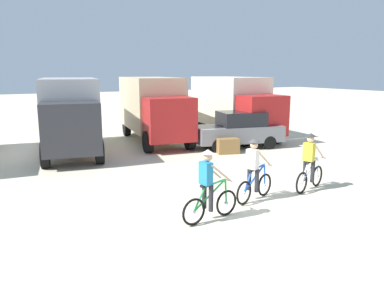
{
  "coord_description": "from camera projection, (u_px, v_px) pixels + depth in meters",
  "views": [
    {
      "loc": [
        -6.05,
        -7.95,
        3.65
      ],
      "look_at": [
        0.21,
        3.6,
        1.1
      ],
      "focal_mm": 34.96,
      "sensor_mm": 36.0,
      "label": 1
    }
  ],
  "objects": [
    {
      "name": "cyclist_orange_shirt",
      "position": [
        209.0,
        188.0,
        9.15
      ],
      "size": [
        1.72,
        0.53,
        1.82
      ],
      "color": "black",
      "rests_on": "ground"
    },
    {
      "name": "box_truck_tan_camper",
      "position": [
        153.0,
        106.0,
        19.6
      ],
      "size": [
        3.21,
        7.0,
        3.35
      ],
      "color": "#CCB78E",
      "rests_on": "ground"
    },
    {
      "name": "box_truck_cream_rv",
      "position": [
        233.0,
        104.0,
        20.98
      ],
      "size": [
        2.88,
        6.91,
        3.35
      ],
      "color": "beige",
      "rests_on": "ground"
    },
    {
      "name": "ground_plane",
      "position": [
        247.0,
        205.0,
        10.39
      ],
      "size": [
        120.0,
        120.0,
        0.0
      ],
      "primitive_type": "plane",
      "color": "beige"
    },
    {
      "name": "sedan_parked",
      "position": [
        239.0,
        130.0,
        18.11
      ],
      "size": [
        4.48,
        2.61,
        1.76
      ],
      "color": "slate",
      "rests_on": "ground"
    },
    {
      "name": "supply_crate",
      "position": [
        227.0,
        145.0,
        17.0
      ],
      "size": [
        1.15,
        1.02,
        0.69
      ],
      "primitive_type": "cube",
      "rotation": [
        0.0,
        0.0,
        1.29
      ],
      "color": "olive",
      "rests_on": "ground"
    },
    {
      "name": "cyclist_near_camera",
      "position": [
        310.0,
        164.0,
        11.54
      ],
      "size": [
        1.66,
        0.7,
        1.82
      ],
      "color": "black",
      "rests_on": "ground"
    },
    {
      "name": "cyclist_cowboy_hat",
      "position": [
        254.0,
        172.0,
        10.61
      ],
      "size": [
        1.66,
        0.7,
        1.82
      ],
      "color": "black",
      "rests_on": "ground"
    },
    {
      "name": "box_truck_grey_hauler",
      "position": [
        70.0,
        112.0,
        16.91
      ],
      "size": [
        3.49,
        7.05,
        3.35
      ],
      "color": "#9E9EA3",
      "rests_on": "ground"
    }
  ]
}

